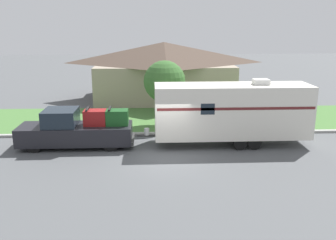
# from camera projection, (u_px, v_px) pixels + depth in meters

# --- Properties ---
(ground_plane) EXTENTS (120.00, 120.00, 0.00)m
(ground_plane) POSITION_uv_depth(u_px,v_px,m) (167.00, 157.00, 18.47)
(ground_plane) COLOR #515456
(curb_strip) EXTENTS (80.00, 0.30, 0.14)m
(curb_strip) POSITION_uv_depth(u_px,v_px,m) (164.00, 134.00, 22.07)
(curb_strip) COLOR #999993
(curb_strip) RESTS_ON ground_plane
(lawn_strip) EXTENTS (80.00, 7.00, 0.03)m
(lawn_strip) POSITION_uv_depth(u_px,v_px,m) (162.00, 119.00, 25.61)
(lawn_strip) COLOR #477538
(lawn_strip) RESTS_ON ground_plane
(house_across_street) EXTENTS (12.05, 8.44, 4.81)m
(house_across_street) POSITION_uv_depth(u_px,v_px,m) (164.00, 70.00, 32.00)
(house_across_street) COLOR gray
(house_across_street) RESTS_ON ground_plane
(pickup_truck) EXTENTS (6.03, 1.97, 2.10)m
(pickup_truck) POSITION_uv_depth(u_px,v_px,m) (76.00, 130.00, 19.78)
(pickup_truck) COLOR black
(pickup_truck) RESTS_ON ground_plane
(travel_trailer) EXTENTS (9.22, 2.21, 3.55)m
(travel_trailer) POSITION_uv_depth(u_px,v_px,m) (232.00, 111.00, 19.94)
(travel_trailer) COLOR black
(travel_trailer) RESTS_ON ground_plane
(mailbox) EXTENTS (0.48, 0.20, 1.24)m
(mailbox) POSITION_uv_depth(u_px,v_px,m) (298.00, 113.00, 23.30)
(mailbox) COLOR brown
(mailbox) RESTS_ON ground_plane
(tree_in_yard) EXTENTS (2.62, 2.62, 4.15)m
(tree_in_yard) POSITION_uv_depth(u_px,v_px,m) (164.00, 82.00, 23.41)
(tree_in_yard) COLOR brown
(tree_in_yard) RESTS_ON ground_plane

